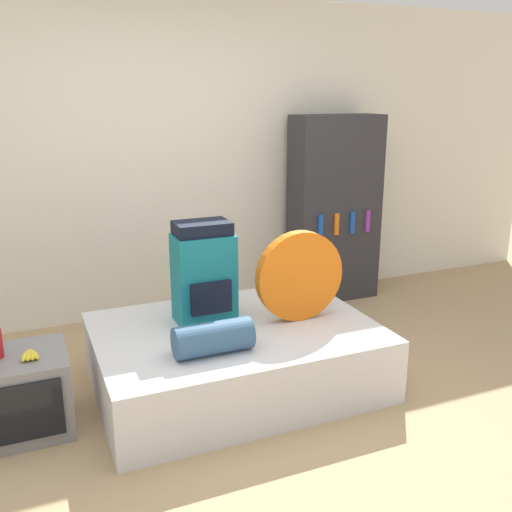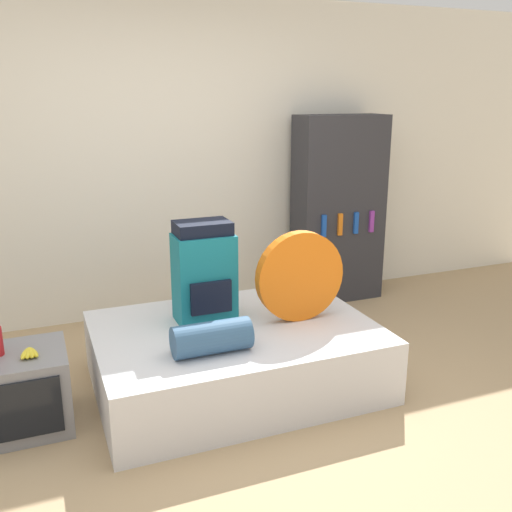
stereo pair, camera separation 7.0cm
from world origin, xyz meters
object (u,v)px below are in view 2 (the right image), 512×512
at_px(sleeping_roll, 212,338).
at_px(television, 20,391).
at_px(bookshelf, 338,210).
at_px(tent_bag, 300,276).
at_px(backpack, 204,273).

xyz_separation_m(sleeping_roll, television, (-1.04, 0.30, -0.28)).
bearing_deg(bookshelf, sleeping_roll, -137.48).
bearing_deg(tent_bag, sleeping_roll, -158.30).
xyz_separation_m(backpack, tent_bag, (0.57, -0.22, -0.02)).
xyz_separation_m(sleeping_roll, bookshelf, (1.68, 1.54, 0.33)).
relative_size(tent_bag, sleeping_roll, 1.31).
bearing_deg(television, tent_bag, -0.98).
relative_size(television, bookshelf, 0.32).
relative_size(backpack, sleeping_roll, 1.45).
height_order(backpack, sleeping_roll, backpack).
bearing_deg(tent_bag, backpack, 158.91).
height_order(backpack, bookshelf, bookshelf).
xyz_separation_m(television, bookshelf, (2.73, 1.24, 0.60)).
distance_m(backpack, tent_bag, 0.61).
height_order(sleeping_roll, television, sleeping_roll).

